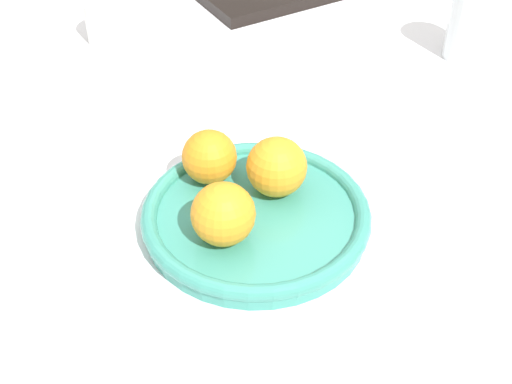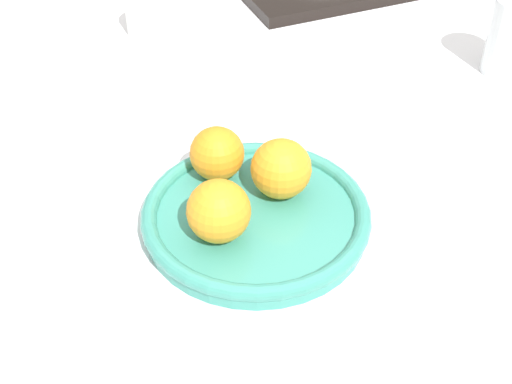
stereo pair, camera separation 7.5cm
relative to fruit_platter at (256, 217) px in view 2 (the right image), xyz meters
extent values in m
plane|color=gray|center=(0.12, 0.31, -0.74)|extent=(12.00, 12.00, 0.00)
cube|color=white|center=(0.12, 0.31, -0.38)|extent=(1.25, 0.95, 0.72)
cylinder|color=teal|center=(0.00, 0.00, 0.00)|extent=(0.24, 0.24, 0.02)
torus|color=teal|center=(0.00, 0.00, 0.01)|extent=(0.25, 0.25, 0.02)
sphere|color=orange|center=(-0.05, -0.02, 0.04)|extent=(0.07, 0.07, 0.07)
sphere|color=orange|center=(0.04, 0.02, 0.04)|extent=(0.07, 0.07, 0.07)
sphere|color=orange|center=(-0.01, 0.08, 0.04)|extent=(0.06, 0.06, 0.06)
cylinder|color=white|center=(0.03, 0.49, 0.02)|extent=(0.08, 0.08, 0.06)
camera|label=1|loc=(-0.29, -0.50, 0.52)|focal=50.00mm
camera|label=2|loc=(-0.23, -0.53, 0.52)|focal=50.00mm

